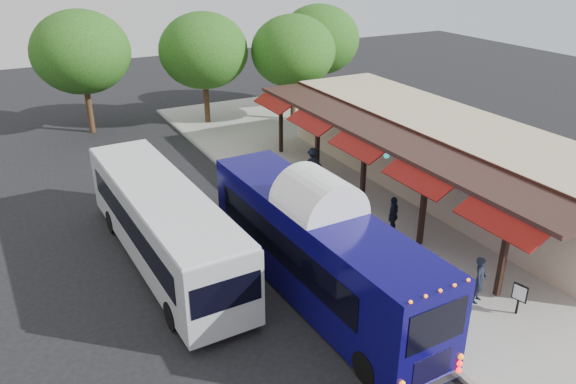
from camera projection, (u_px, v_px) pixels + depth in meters
ground at (339, 272)px, 20.77m from camera, size 90.00×90.00×0.00m
sidewalk at (383, 202)px, 26.09m from camera, size 10.00×40.00×0.15m
curb at (289, 226)px, 23.98m from camera, size 0.20×40.00×0.16m
station_shelter at (443, 155)px, 26.81m from camera, size 8.15×20.00×3.60m
coach_bus at (318, 246)px, 18.68m from camera, size 2.74×11.31×3.59m
city_bus at (163, 222)px, 20.75m from camera, size 2.94×11.52×3.07m
ped_a at (480, 280)px, 18.51m from camera, size 0.72×0.63×1.66m
ped_b at (365, 243)px, 20.67m from camera, size 1.04×0.93×1.77m
ped_c at (393, 215)px, 22.85m from camera, size 1.03×0.87×1.65m
ped_d at (313, 164)px, 28.07m from camera, size 1.25×1.10×1.67m
sign_board at (520, 294)px, 17.91m from camera, size 0.17×0.49×1.10m
tree_left at (204, 51)px, 35.49m from camera, size 5.65×5.65×7.23m
tree_mid at (293, 51)px, 36.15m from camera, size 5.47×5.47×7.01m
tree_right at (319, 40)px, 39.38m from camera, size 5.67×5.67×7.26m
tree_far at (81, 52)px, 33.84m from camera, size 5.91×5.91×7.57m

